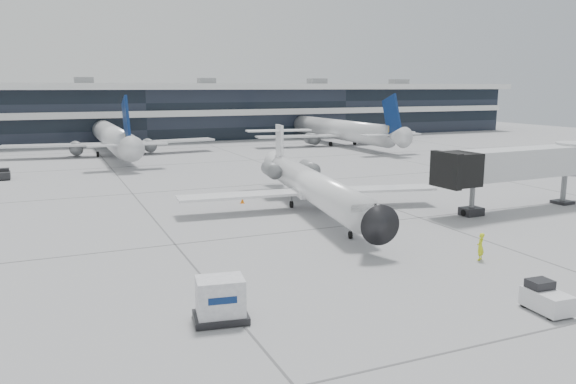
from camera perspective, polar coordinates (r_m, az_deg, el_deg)
name	(u,v)px	position (r m, az deg, el deg)	size (l,w,h in m)	color
ground	(309,230)	(41.96, 2.11, -3.86)	(220.00, 220.00, 0.00)	gray
terminal	(138,114)	(120.09, -15.03, 7.64)	(170.00, 22.00, 10.00)	black
bg_jet_center	(113,155)	(92.77, -17.31, 3.65)	(32.00, 40.00, 9.60)	silver
bg_jet_right	(338,145)	(104.70, 5.06, 4.83)	(32.00, 40.00, 9.60)	silver
regional_jet	(311,184)	(48.44, 2.31, 0.82)	(22.88, 28.54, 6.60)	white
jet_bridge	(529,163)	(52.83, 23.26, 2.72)	(17.18, 4.05, 5.52)	silver
ramp_worker	(480,247)	(36.52, 18.96, -5.26)	(0.62, 0.41, 1.71)	#DDEF19
baggage_tug	(546,298)	(29.65, 24.72, -9.80)	(1.44, 2.30, 1.42)	silver
cargo_uld	(220,300)	(26.01, -6.89, -10.84)	(2.69, 2.16, 2.00)	black
traffic_cone	(242,200)	(51.54, -4.66, -0.86)	(0.50, 0.50, 0.57)	orange
far_tug	(5,175)	(72.39, -26.84, 1.59)	(1.22, 2.01, 1.27)	black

